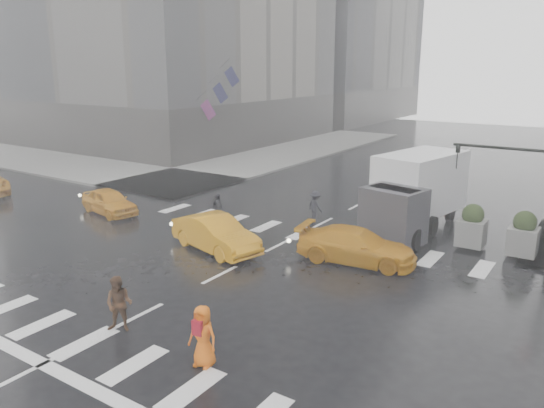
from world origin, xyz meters
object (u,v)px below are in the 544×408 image
Objects in this scene: traffic_signal_pole at (530,181)px; pedestrian_orange at (203,336)px; taxi_front at (109,202)px; box_truck at (413,191)px; pedestrian_brown at (119,304)px; taxi_mid at (216,234)px.

pedestrian_orange is at bearing -112.82° from traffic_signal_pole.
box_truck is (14.14, 5.93, 1.24)m from taxi_front.
traffic_signal_pole reaches higher than pedestrian_brown.
taxi_front is (-13.64, 8.36, -0.18)m from pedestrian_orange.
box_truck is (0.50, 14.29, 1.05)m from pedestrian_orange.
taxi_front is 8.39m from taxi_mid.
pedestrian_orange is 8.82m from taxi_mid.
pedestrian_orange is 15.99m from taxi_front.
box_truck is at bearing 81.69° from pedestrian_orange.
box_truck is (5.86, 7.28, 1.16)m from taxi_mid.
pedestrian_orange is 0.37× the size of taxi_mid.
taxi_front is (-19.11, -4.66, -2.56)m from traffic_signal_pole.
pedestrian_orange is 0.43× the size of taxi_front.
pedestrian_brown is (-8.73, -12.94, -2.37)m from traffic_signal_pole.
traffic_signal_pole is 14.32m from pedestrian_orange.
pedestrian_orange is at bearing -109.39° from taxi_front.
traffic_signal_pole is 1.17× the size of taxi_front.
pedestrian_orange is (3.25, -0.08, -0.00)m from pedestrian_brown.
pedestrian_orange is 14.33m from box_truck.
pedestrian_brown is 3.25m from pedestrian_orange.
taxi_mid is at bearing -87.14° from taxi_front.
taxi_mid is (-2.10, 6.93, -0.11)m from pedestrian_brown.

